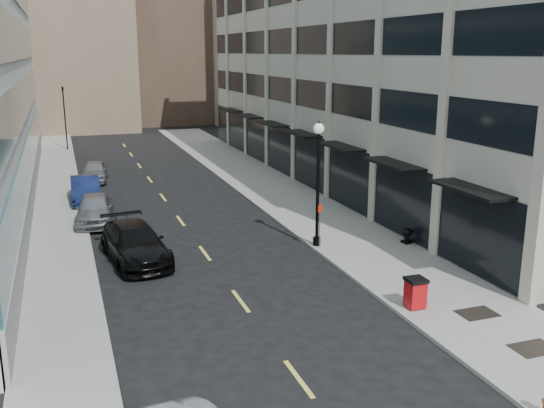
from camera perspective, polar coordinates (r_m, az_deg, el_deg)
sidewalk_right at (r=36.55m, az=3.00°, el=-0.42°), size 5.00×80.00×0.15m
sidewalk_left at (r=33.99m, az=-19.44°, el=-2.36°), size 3.00×80.00×0.15m
building_right at (r=45.84m, az=11.01°, el=13.57°), size 15.30×46.50×18.25m
skyline_tan_near at (r=80.88m, az=-18.67°, el=16.80°), size 14.00×18.00×28.00m
skyline_stone at (r=82.29m, az=-2.41°, el=14.65°), size 10.00×14.00×20.00m
grate_mid at (r=21.33m, az=23.41°, el=-12.36°), size 1.40×1.00×0.01m
grate_far at (r=23.23m, az=18.74°, el=-9.71°), size 1.40×1.00×0.01m
road_centerline at (r=31.69m, az=-7.58°, el=-2.95°), size 0.15×68.20×0.01m
traffic_signal at (r=60.82m, az=-19.10°, el=10.05°), size 0.66×0.66×6.98m
car_black_pickup at (r=28.15m, az=-12.76°, el=-3.62°), size 3.00×5.99×1.67m
car_silver_sedan at (r=34.78m, az=-16.35°, el=-0.46°), size 2.53×5.06×1.66m
car_blue_sedan at (r=39.89m, az=-17.15°, el=1.29°), size 1.78×4.95×1.63m
car_grey_sedan at (r=46.25m, az=-16.36°, el=2.97°), size 2.23×4.54×1.49m
trash_bin at (r=22.87m, az=13.34°, el=-8.05°), size 0.71×0.80×1.15m
lamppost at (r=28.58m, az=4.35°, el=2.90°), size 0.50×0.50×6.05m
sign_post at (r=28.78m, az=4.52°, el=-1.30°), size 0.26×0.12×2.25m
urn_planter at (r=30.31m, az=12.59°, el=-2.77°), size 0.55×0.55×0.77m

